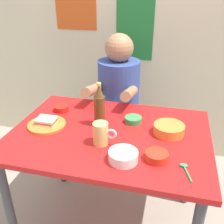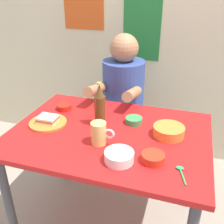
{
  "view_description": "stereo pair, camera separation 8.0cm",
  "coord_description": "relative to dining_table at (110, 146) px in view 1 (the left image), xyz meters",
  "views": [
    {
      "loc": [
        0.32,
        -1.22,
        1.5
      ],
      "look_at": [
        0.0,
        0.05,
        0.84
      ],
      "focal_mm": 41.84,
      "sensor_mm": 36.0,
      "label": 1
    },
    {
      "loc": [
        0.4,
        -1.2,
        1.5
      ],
      "look_at": [
        0.0,
        0.05,
        0.84
      ],
      "focal_mm": 41.84,
      "sensor_mm": 36.0,
      "label": 2
    }
  ],
  "objects": [
    {
      "name": "spoon",
      "position": [
        0.41,
        -0.24,
        0.1
      ],
      "size": [
        0.06,
        0.12,
        0.01
      ],
      "color": "#26A559",
      "rests_on": "dining_table"
    },
    {
      "name": "person_seated",
      "position": [
        -0.09,
        0.62,
        0.12
      ],
      "size": [
        0.33,
        0.56,
        0.72
      ],
      "color": "#33478C",
      "rests_on": "stool"
    },
    {
      "name": "beer_mug",
      "position": [
        -0.01,
        -0.13,
        0.15
      ],
      "size": [
        0.13,
        0.08,
        0.12
      ],
      "color": "#D1BC66",
      "rests_on": "dining_table"
    },
    {
      "name": "stool",
      "position": [
        -0.09,
        0.63,
        -0.3
      ],
      "size": [
        0.34,
        0.34,
        0.45
      ],
      "color": "#4C4C51",
      "rests_on": "ground"
    },
    {
      "name": "plate_orange",
      "position": [
        -0.37,
        -0.02,
        0.1
      ],
      "size": [
        0.22,
        0.22,
        0.01
      ],
      "primitive_type": "cylinder",
      "color": "orange",
      "rests_on": "dining_table"
    },
    {
      "name": "sandwich",
      "position": [
        -0.37,
        -0.02,
        0.13
      ],
      "size": [
        0.11,
        0.09,
        0.04
      ],
      "color": "beige",
      "rests_on": "plate_orange"
    },
    {
      "name": "ground_plane",
      "position": [
        0.0,
        0.0,
        -0.65
      ],
      "size": [
        6.0,
        6.0,
        0.0
      ],
      "primitive_type": "plane",
      "color": "gray"
    },
    {
      "name": "rice_bowl_white",
      "position": [
        0.13,
        -0.24,
        0.12
      ],
      "size": [
        0.14,
        0.14,
        0.05
      ],
      "color": "silver",
      "rests_on": "dining_table"
    },
    {
      "name": "dip_bowl_green",
      "position": [
        0.11,
        0.14,
        0.11
      ],
      "size": [
        0.1,
        0.1,
        0.03
      ],
      "color": "#388C4C",
      "rests_on": "dining_table"
    },
    {
      "name": "sauce_bowl_chili",
      "position": [
        0.28,
        -0.19,
        0.12
      ],
      "size": [
        0.11,
        0.11,
        0.04
      ],
      "color": "red",
      "rests_on": "dining_table"
    },
    {
      "name": "soup_bowl_orange",
      "position": [
        0.32,
        0.06,
        0.12
      ],
      "size": [
        0.17,
        0.17,
        0.05
      ],
      "color": "orange",
      "rests_on": "dining_table"
    },
    {
      "name": "dining_table",
      "position": [
        0.0,
        0.0,
        0.0
      ],
      "size": [
        1.1,
        0.8,
        0.74
      ],
      "color": "red",
      "rests_on": "ground"
    },
    {
      "name": "beer_bottle",
      "position": [
        -0.08,
        0.06,
        0.21
      ],
      "size": [
        0.06,
        0.06,
        0.26
      ],
      "color": "#593819",
      "rests_on": "dining_table"
    },
    {
      "name": "sambal_bowl_red",
      "position": [
        -0.37,
        0.18,
        0.11
      ],
      "size": [
        0.1,
        0.1,
        0.03
      ],
      "color": "#B21E14",
      "rests_on": "dining_table"
    },
    {
      "name": "wall_back",
      "position": [
        -0.0,
        1.05,
        0.65
      ],
      "size": [
        4.4,
        0.09,
        2.6
      ],
      "color": "beige",
      "rests_on": "ground"
    }
  ]
}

